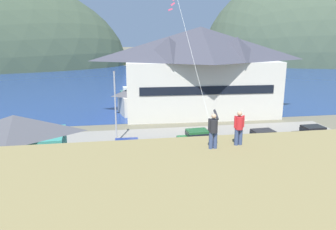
% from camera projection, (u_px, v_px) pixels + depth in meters
% --- Properties ---
extents(ground_plane, '(600.00, 600.00, 0.00)m').
position_uv_depth(ground_plane, '(194.00, 181.00, 25.61)').
color(ground_plane, '#66604C').
extents(parking_lot_pad, '(40.00, 20.00, 0.10)m').
position_uv_depth(parking_lot_pad, '(181.00, 158.00, 30.39)').
color(parking_lot_pad, gray).
rests_on(parking_lot_pad, ground).
extents(bay_water, '(360.00, 84.00, 0.03)m').
position_uv_depth(bay_water, '(138.00, 80.00, 83.07)').
color(bay_water, navy).
rests_on(bay_water, ground).
extents(far_hill_center_saddle, '(101.08, 72.52, 79.85)m').
position_uv_depth(far_hill_center_saddle, '(313.00, 61.00, 145.37)').
color(far_hill_center_saddle, '#42513D').
rests_on(far_hill_center_saddle, ground).
extents(harbor_lodge, '(22.66, 12.18, 12.40)m').
position_uv_depth(harbor_lodge, '(200.00, 68.00, 46.23)').
color(harbor_lodge, beige).
rests_on(harbor_lodge, ground).
extents(storage_shed_near_lot, '(8.38, 5.72, 5.09)m').
position_uv_depth(storage_shed_near_lot, '(17.00, 144.00, 26.18)').
color(storage_shed_near_lot, '#338475').
rests_on(storage_shed_near_lot, ground).
extents(storage_shed_waterside, '(6.66, 5.99, 4.33)m').
position_uv_depth(storage_shed_waterside, '(139.00, 98.00, 47.34)').
color(storage_shed_waterside, beige).
rests_on(storage_shed_waterside, ground).
extents(wharf_dock, '(3.20, 11.99, 0.70)m').
position_uv_depth(wharf_dock, '(146.00, 97.00, 58.41)').
color(wharf_dock, '#70604C').
rests_on(wharf_dock, ground).
extents(moored_boat_wharfside, '(2.36, 6.30, 2.16)m').
position_uv_depth(moored_boat_wharfside, '(127.00, 94.00, 58.99)').
color(moored_boat_wharfside, '#23564C').
rests_on(moored_boat_wharfside, ground).
extents(moored_boat_outer_mooring, '(3.18, 7.65, 2.16)m').
position_uv_depth(moored_boat_outer_mooring, '(163.00, 92.00, 61.80)').
color(moored_boat_outer_mooring, '#A8A399').
rests_on(moored_boat_outer_mooring, ground).
extents(parked_car_back_row_right, '(4.25, 2.16, 1.82)m').
position_uv_depth(parked_car_back_row_right, '(277.00, 155.00, 28.24)').
color(parked_car_back_row_right, '#9EA3A8').
rests_on(parked_car_back_row_right, parking_lot_pad).
extents(parked_car_mid_row_near, '(4.33, 2.32, 1.82)m').
position_uv_depth(parked_car_mid_row_near, '(198.00, 138.00, 32.89)').
color(parked_car_mid_row_near, '#236633').
rests_on(parked_car_mid_row_near, parking_lot_pad).
extents(parked_car_mid_row_far, '(4.27, 2.19, 1.82)m').
position_uv_depth(parked_car_mid_row_far, '(313.00, 134.00, 34.28)').
color(parked_car_mid_row_far, black).
rests_on(parked_car_mid_row_far, parking_lot_pad).
extents(parked_car_front_row_silver, '(4.23, 2.12, 1.82)m').
position_uv_depth(parked_car_front_row_silver, '(128.00, 149.00, 29.70)').
color(parked_car_front_row_silver, navy).
rests_on(parked_car_front_row_silver, parking_lot_pad).
extents(parked_car_corner_spot, '(4.32, 2.29, 1.82)m').
position_uv_depth(parked_car_corner_spot, '(72.00, 176.00, 24.04)').
color(parked_car_corner_spot, silver).
rests_on(parked_car_corner_spot, parking_lot_pad).
extents(parked_car_front_row_red, '(4.30, 2.25, 1.82)m').
position_uv_depth(parked_car_front_row_red, '(262.00, 138.00, 32.80)').
color(parked_car_front_row_red, black).
rests_on(parked_car_front_row_red, parking_lot_pad).
extents(parked_car_lone_by_shed, '(4.30, 2.25, 1.82)m').
position_uv_depth(parked_car_lone_by_shed, '(162.00, 166.00, 25.92)').
color(parked_car_lone_by_shed, navy).
rests_on(parked_car_lone_by_shed, parking_lot_pad).
extents(parked_car_mid_row_center, '(4.22, 2.09, 1.82)m').
position_uv_depth(parked_car_mid_row_center, '(239.00, 169.00, 25.37)').
color(parked_car_mid_row_center, red).
rests_on(parked_car_mid_row_center, parking_lot_pad).
extents(parking_light_pole, '(0.24, 0.78, 7.53)m').
position_uv_depth(parking_light_pole, '(115.00, 102.00, 33.72)').
color(parking_light_pole, '#ADADB2').
rests_on(parking_light_pole, parking_lot_pad).
extents(person_kite_flyer, '(0.51, 0.67, 1.86)m').
position_uv_depth(person_kite_flyer, '(213.00, 130.00, 15.56)').
color(person_kite_flyer, '#384770').
rests_on(person_kite_flyer, grassy_hill_foreground).
extents(person_companion, '(0.55, 0.40, 1.74)m').
position_uv_depth(person_companion, '(239.00, 127.00, 16.06)').
color(person_companion, '#384770').
rests_on(person_companion, grassy_hill_foreground).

